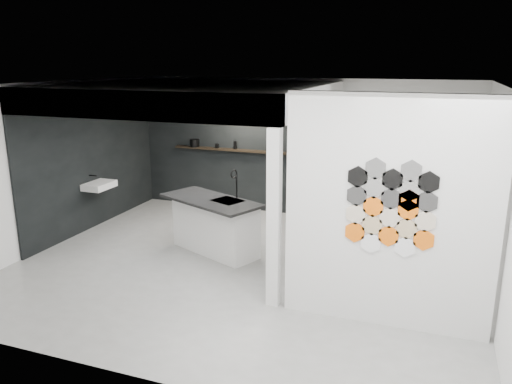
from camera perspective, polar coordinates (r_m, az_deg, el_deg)
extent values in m
cube|color=gray|center=(7.92, -1.44, -8.56)|extent=(7.00, 6.00, 0.01)
cube|color=silver|center=(6.03, 14.89, -2.46)|extent=(2.45, 0.15, 2.80)
cube|color=black|center=(10.69, -2.14, 4.24)|extent=(4.40, 0.04, 2.35)
cube|color=black|center=(10.09, -17.98, 2.88)|extent=(0.04, 4.00, 2.35)
cube|color=silver|center=(8.74, -7.19, 10.85)|extent=(4.40, 4.00, 0.40)
cube|color=silver|center=(6.36, 2.07, -3.18)|extent=(0.16, 0.16, 2.35)
cube|color=silver|center=(7.09, -14.36, 9.60)|extent=(4.40, 0.16, 0.40)
cube|color=silver|center=(9.87, -17.48, 0.72)|extent=(0.40, 0.60, 0.12)
cube|color=black|center=(10.54, -1.86, 4.78)|extent=(3.00, 0.15, 0.04)
cube|color=silver|center=(8.40, -4.69, -3.92)|extent=(1.66, 1.15, 0.90)
cube|color=black|center=(8.21, -5.20, -0.96)|extent=(1.93, 1.43, 0.04)
cube|color=black|center=(8.10, -3.26, -1.03)|extent=(0.59, 0.55, 0.02)
cylinder|color=black|center=(8.18, -2.22, 0.71)|extent=(0.03, 0.03, 0.42)
torus|color=black|center=(8.09, -2.56, 2.07)|extent=(0.08, 0.14, 0.15)
cylinder|color=black|center=(10.96, -7.04, 5.59)|extent=(0.25, 0.25, 0.16)
ellipsoid|color=black|center=(10.27, 2.07, 5.05)|extent=(0.19, 0.19, 0.15)
cylinder|color=gray|center=(10.11, 5.28, 4.68)|extent=(0.15, 0.15, 0.10)
cylinder|color=gray|center=(10.10, 5.29, 4.82)|extent=(0.12, 0.12, 0.15)
cylinder|color=black|center=(10.56, -2.41, 5.37)|extent=(0.07, 0.07, 0.17)
cylinder|color=black|center=(10.73, -4.49, 5.28)|extent=(0.09, 0.09, 0.09)
cylinder|color=orange|center=(6.06, 11.23, -4.51)|extent=(0.26, 0.02, 0.26)
cylinder|color=beige|center=(5.99, 11.33, -2.48)|extent=(0.26, 0.02, 0.26)
cylinder|color=#2D2D2D|center=(5.93, 11.44, -0.40)|extent=(0.26, 0.02, 0.26)
cylinder|color=black|center=(5.88, 11.56, 1.71)|extent=(0.26, 0.02, 0.26)
cylinder|color=white|center=(6.08, 12.99, -5.69)|extent=(0.26, 0.02, 0.26)
cylinder|color=tan|center=(6.01, 13.12, -3.68)|extent=(0.26, 0.02, 0.26)
cylinder|color=orange|center=(5.94, 13.24, -1.62)|extent=(0.26, 0.02, 0.26)
cylinder|color=silver|center=(5.88, 13.37, 0.48)|extent=(0.26, 0.02, 0.26)
cylinder|color=black|center=(5.83, 13.51, 2.63)|extent=(0.26, 0.02, 0.26)
cylinder|color=orange|center=(6.02, 14.90, -4.87)|extent=(0.26, 0.02, 0.26)
cylinder|color=beige|center=(5.95, 15.04, -2.83)|extent=(0.26, 0.02, 0.26)
cylinder|color=#2D2D2D|center=(5.89, 15.19, -0.74)|extent=(0.26, 0.02, 0.26)
cylinder|color=black|center=(5.84, 15.34, 1.39)|extent=(0.26, 0.02, 0.26)
cylinder|color=white|center=(6.05, 16.67, -6.05)|extent=(0.26, 0.02, 0.26)
cylinder|color=tan|center=(5.98, 16.83, -4.03)|extent=(0.26, 0.02, 0.26)
cylinder|color=orange|center=(5.91, 16.99, -1.96)|extent=(0.26, 0.02, 0.26)
cylinder|color=silver|center=(5.85, 17.16, 0.15)|extent=(0.26, 0.02, 0.26)
cylinder|color=black|center=(5.80, 17.33, 2.30)|extent=(0.26, 0.02, 0.26)
cylinder|color=orange|center=(6.01, 18.61, -5.21)|extent=(0.26, 0.02, 0.26)
cylinder|color=beige|center=(5.94, 18.79, -3.17)|extent=(0.26, 0.02, 0.26)
cylinder|color=#2D2D2D|center=(5.88, 18.97, -1.08)|extent=(0.26, 0.02, 0.26)
cylinder|color=black|center=(5.82, 19.15, 1.05)|extent=(0.26, 0.02, 0.26)
cylinder|color=orange|center=(5.88, 17.08, -0.91)|extent=(0.26, 0.02, 0.26)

